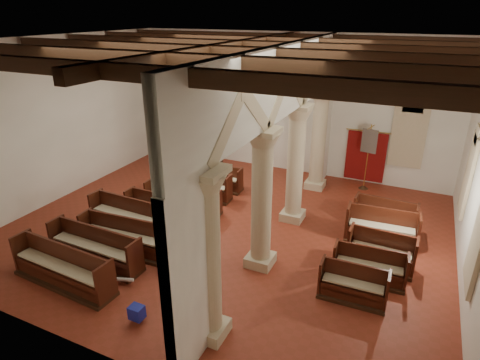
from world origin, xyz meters
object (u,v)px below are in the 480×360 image
object	(u,v)px
processional_banner	(366,169)
aisle_pew_0	(353,289)
nave_pew_0	(63,272)
pipe_organ	(195,131)
lectern	(220,164)

from	to	relation	value
processional_banner	aisle_pew_0	distance (m)	7.25
nave_pew_0	aisle_pew_0	size ratio (longest dim) A/B	1.90
nave_pew_0	pipe_organ	bearing A→B (deg)	103.73
lectern	processional_banner	world-z (taller)	processional_banner
processional_banner	aisle_pew_0	world-z (taller)	processional_banner
aisle_pew_0	nave_pew_0	bearing A→B (deg)	-161.48
nave_pew_0	aisle_pew_0	distance (m)	7.57
pipe_organ	lectern	world-z (taller)	pipe_organ
lectern	nave_pew_0	size ratio (longest dim) A/B	0.35
pipe_organ	nave_pew_0	world-z (taller)	pipe_organ
pipe_organ	lectern	size ratio (longest dim) A/B	3.83
pipe_organ	nave_pew_0	size ratio (longest dim) A/B	1.36
pipe_organ	processional_banner	size ratio (longest dim) A/B	1.62
processional_banner	pipe_organ	bearing A→B (deg)	-170.59
pipe_organ	lectern	distance (m)	2.63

